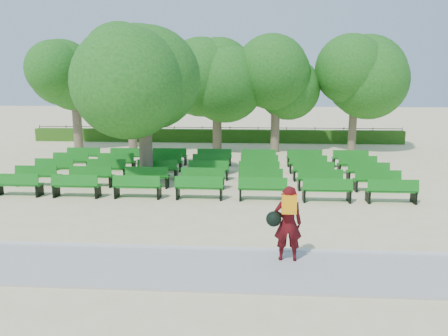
# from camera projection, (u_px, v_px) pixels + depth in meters

# --- Properties ---
(ground) EXTENTS (120.00, 120.00, 0.00)m
(ground) POSITION_uv_depth(u_px,v_px,m) (185.00, 190.00, 17.23)
(ground) COLOR beige
(paving) EXTENTS (30.00, 2.20, 0.06)m
(paving) POSITION_uv_depth(u_px,v_px,m) (135.00, 267.00, 9.98)
(paving) COLOR #A5A5A0
(paving) RESTS_ON ground
(curb) EXTENTS (30.00, 0.12, 0.10)m
(curb) POSITION_uv_depth(u_px,v_px,m) (147.00, 247.00, 11.10)
(curb) COLOR silver
(curb) RESTS_ON ground
(hedge) EXTENTS (26.00, 0.70, 0.90)m
(hedge) POSITION_uv_depth(u_px,v_px,m) (216.00, 136.00, 30.85)
(hedge) COLOR #2B5816
(hedge) RESTS_ON ground
(fence) EXTENTS (26.00, 0.10, 1.02)m
(fence) POSITION_uv_depth(u_px,v_px,m) (216.00, 141.00, 31.32)
(fence) COLOR black
(fence) RESTS_ON ground
(tree_line) EXTENTS (21.80, 6.80, 7.04)m
(tree_line) POSITION_uv_depth(u_px,v_px,m) (210.00, 151.00, 27.02)
(tree_line) COLOR #21621A
(tree_line) RESTS_ON ground
(bench_array) EXTENTS (1.75, 0.59, 1.10)m
(bench_array) POSITION_uv_depth(u_px,v_px,m) (208.00, 177.00, 19.09)
(bench_array) COLOR #126B15
(bench_array) RESTS_ON ground
(tree_among) EXTENTS (4.58, 4.58, 6.67)m
(tree_among) POSITION_uv_depth(u_px,v_px,m) (143.00, 72.00, 17.63)
(tree_among) COLOR brown
(tree_among) RESTS_ON ground
(person) EXTENTS (0.84, 0.50, 1.79)m
(person) POSITION_uv_depth(u_px,v_px,m) (287.00, 222.00, 10.12)
(person) COLOR #43090D
(person) RESTS_ON ground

